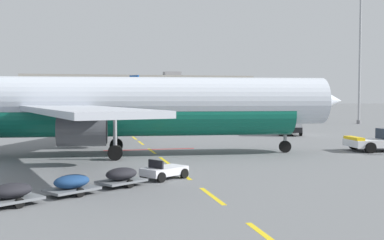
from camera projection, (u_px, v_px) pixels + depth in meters
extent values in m
plane|color=slate|center=(292.00, 131.00, 64.70)|extent=(400.00, 400.00, 0.00)
cube|color=yellow|center=(269.00, 238.00, 15.89)|extent=(0.24, 4.00, 0.01)
cube|color=yellow|center=(212.00, 196.00, 22.62)|extent=(0.24, 4.00, 0.01)
cube|color=yellow|center=(183.00, 174.00, 28.83)|extent=(0.24, 4.00, 0.01)
cube|color=yellow|center=(165.00, 161.00, 34.94)|extent=(0.24, 4.00, 0.01)
cube|color=yellow|center=(152.00, 151.00, 40.91)|extent=(0.24, 4.00, 0.01)
cube|color=yellow|center=(141.00, 143.00, 47.94)|extent=(0.24, 4.00, 0.01)
cube|color=yellow|center=(134.00, 138.00, 53.50)|extent=(0.24, 4.00, 0.01)
cube|color=yellow|center=(129.00, 134.00, 58.99)|extent=(0.24, 4.00, 0.01)
cube|color=yellow|center=(125.00, 131.00, 64.40)|extent=(0.24, 4.00, 0.01)
cube|color=yellow|center=(120.00, 128.00, 70.90)|extent=(0.24, 4.00, 0.01)
cube|color=yellow|center=(117.00, 125.00, 77.37)|extent=(0.24, 4.00, 0.01)
cube|color=yellow|center=(114.00, 123.00, 83.95)|extent=(0.24, 4.00, 0.01)
cube|color=yellow|center=(111.00, 121.00, 89.63)|extent=(0.24, 4.00, 0.01)
cube|color=yellow|center=(109.00, 119.00, 96.34)|extent=(0.24, 4.00, 0.01)
cube|color=yellow|center=(107.00, 118.00, 102.04)|extent=(0.24, 4.00, 0.01)
cube|color=#B21414|center=(150.00, 149.00, 42.12)|extent=(8.00, 0.40, 0.01)
cylinder|color=silver|center=(141.00, 101.00, 37.99)|extent=(30.32, 6.58, 3.80)
cylinder|color=#0F604C|center=(141.00, 114.00, 38.05)|extent=(24.72, 5.76, 3.50)
cone|color=silver|center=(322.00, 101.00, 40.10)|extent=(3.83, 4.03, 3.72)
cube|color=#192333|center=(310.00, 93.00, 39.92)|extent=(1.86, 2.99, 0.60)
cube|color=#B7BCC6|center=(96.00, 105.00, 45.86)|extent=(11.45, 17.45, 0.36)
cube|color=#B7BCC6|center=(80.00, 111.00, 29.05)|extent=(8.76, 17.66, 0.36)
cylinder|color=#4C4F54|center=(93.00, 122.00, 42.95)|extent=(3.38, 2.39, 2.10)
cylinder|color=black|center=(111.00, 122.00, 43.17)|extent=(0.29, 1.79, 1.79)
cylinder|color=#4C4F54|center=(82.00, 131.00, 32.07)|extent=(3.38, 2.39, 2.10)
cylinder|color=black|center=(106.00, 131.00, 32.30)|extent=(0.29, 1.79, 1.79)
cylinder|color=gray|center=(285.00, 131.00, 39.79)|extent=(0.28, 0.28, 2.67)
cylinder|color=black|center=(285.00, 147.00, 39.86)|extent=(1.01, 0.37, 0.99)
cylinder|color=gray|center=(116.00, 130.00, 40.41)|extent=(0.28, 0.28, 2.61)
cylinder|color=black|center=(116.00, 145.00, 40.82)|extent=(1.13, 0.45, 1.10)
cylinder|color=black|center=(116.00, 146.00, 40.13)|extent=(1.13, 0.45, 1.10)
cylinder|color=gray|center=(115.00, 135.00, 35.26)|extent=(0.28, 0.28, 2.61)
cylinder|color=black|center=(115.00, 152.00, 35.68)|extent=(1.13, 0.45, 1.10)
cylinder|color=black|center=(115.00, 153.00, 34.98)|extent=(1.13, 0.45, 1.10)
cube|color=silver|center=(383.00, 143.00, 41.07)|extent=(6.22, 3.31, 0.60)
cube|color=yellow|center=(354.00, 138.00, 40.66)|extent=(0.92, 2.57, 0.24)
cylinder|color=black|center=(370.00, 148.00, 39.41)|extent=(0.93, 0.48, 0.90)
cylinder|color=black|center=(354.00, 144.00, 42.18)|extent=(0.93, 0.48, 0.90)
cylinder|color=silver|center=(164.00, 100.00, 127.65)|extent=(17.06, 23.32, 3.26)
cylinder|color=#0F479E|center=(164.00, 103.00, 127.69)|extent=(14.18, 19.17, 3.00)
cone|color=silver|center=(200.00, 100.00, 118.87)|extent=(4.33, 4.28, 3.20)
cone|color=silver|center=(131.00, 98.00, 136.82)|extent=(4.31, 4.54, 2.77)
cube|color=#192333|center=(197.00, 98.00, 119.45)|extent=(2.80, 2.50, 0.52)
cube|color=#0F479E|center=(134.00, 84.00, 135.61)|extent=(2.35, 3.32, 5.15)
cube|color=silver|center=(140.00, 97.00, 138.21)|extent=(6.10, 5.34, 0.21)
cube|color=silver|center=(125.00, 97.00, 134.18)|extent=(6.10, 5.34, 0.21)
cube|color=#B7BCC6|center=(174.00, 101.00, 135.33)|extent=(15.17, 7.63, 0.31)
cube|color=#B7BCC6|center=(134.00, 101.00, 124.65)|extent=(12.08, 14.14, 0.31)
cylinder|color=#4C4F54|center=(167.00, 105.00, 133.60)|extent=(3.03, 3.29, 1.80)
cylinder|color=black|center=(171.00, 105.00, 132.66)|extent=(1.33, 0.94, 1.53)
cylinder|color=#4C4F54|center=(142.00, 106.00, 126.68)|extent=(3.03, 3.29, 1.80)
cylinder|color=black|center=(145.00, 106.00, 125.75)|extent=(1.33, 0.94, 1.53)
cylinder|color=gray|center=(192.00, 108.00, 120.81)|extent=(0.24, 0.24, 2.29)
cylinder|color=black|center=(192.00, 113.00, 120.87)|extent=(0.67, 0.84, 0.85)
cylinder|color=gray|center=(165.00, 107.00, 130.56)|extent=(0.24, 0.24, 2.24)
cylinder|color=black|center=(166.00, 111.00, 130.83)|extent=(0.77, 0.95, 0.94)
cylinder|color=black|center=(165.00, 111.00, 130.39)|extent=(0.77, 0.95, 0.94)
cylinder|color=gray|center=(153.00, 107.00, 127.29)|extent=(0.24, 0.24, 2.24)
cylinder|color=black|center=(154.00, 112.00, 127.57)|extent=(0.77, 0.95, 0.94)
cylinder|color=black|center=(152.00, 112.00, 127.13)|extent=(0.77, 0.95, 0.94)
cube|color=black|center=(288.00, 128.00, 58.75)|extent=(4.32, 7.39, 0.60)
cube|color=gray|center=(285.00, 120.00, 61.01)|extent=(2.89, 2.94, 1.10)
cube|color=#192333|center=(284.00, 119.00, 62.15)|extent=(1.86, 0.61, 0.64)
cube|color=silver|center=(289.00, 118.00, 57.70)|extent=(3.67, 5.25, 2.10)
cylinder|color=black|center=(276.00, 129.00, 61.06)|extent=(0.55, 1.00, 0.96)
cylinder|color=black|center=(295.00, 129.00, 60.92)|extent=(0.55, 1.00, 0.96)
cylinder|color=black|center=(280.00, 132.00, 56.60)|extent=(0.55, 1.00, 0.96)
cylinder|color=black|center=(301.00, 132.00, 56.45)|extent=(0.55, 1.00, 0.96)
cube|color=silver|center=(164.00, 171.00, 27.25)|extent=(2.94, 2.61, 0.44)
cube|color=black|center=(156.00, 165.00, 26.75)|extent=(0.73, 1.00, 0.56)
cylinder|color=black|center=(167.00, 171.00, 28.40)|extent=(0.57, 0.46, 0.56)
cylinder|color=black|center=(184.00, 173.00, 27.45)|extent=(0.57, 0.46, 0.56)
cylinder|color=black|center=(144.00, 175.00, 27.06)|extent=(0.57, 0.46, 0.56)
cylinder|color=black|center=(161.00, 177.00, 26.11)|extent=(0.57, 0.46, 0.56)
cube|color=slate|center=(121.00, 181.00, 24.98)|extent=(2.83, 2.58, 0.12)
ellipsoid|color=black|center=(121.00, 174.00, 24.96)|extent=(2.18, 2.01, 0.64)
cylinder|color=black|center=(113.00, 181.00, 25.44)|extent=(0.44, 0.36, 0.44)
cylinder|color=black|center=(130.00, 184.00, 24.52)|extent=(0.44, 0.36, 0.44)
cube|color=slate|center=(72.00, 189.00, 22.77)|extent=(2.83, 2.58, 0.12)
ellipsoid|color=navy|center=(72.00, 181.00, 22.75)|extent=(2.18, 2.01, 0.64)
cylinder|color=black|center=(64.00, 189.00, 23.23)|extent=(0.44, 0.36, 0.44)
cylinder|color=black|center=(80.00, 193.00, 22.32)|extent=(0.44, 0.36, 0.44)
cube|color=slate|center=(12.00, 199.00, 20.57)|extent=(2.83, 2.58, 0.12)
ellipsoid|color=black|center=(11.00, 191.00, 20.55)|extent=(2.18, 2.01, 0.64)
cylinder|color=black|center=(4.00, 198.00, 21.03)|extent=(0.44, 0.36, 0.44)
cylinder|color=black|center=(19.00, 203.00, 20.11)|extent=(0.44, 0.36, 0.44)
cylinder|color=slate|center=(359.00, 122.00, 80.53)|extent=(0.70, 0.70, 0.60)
cylinder|color=#9EA0A5|center=(360.00, 53.00, 79.95)|extent=(0.36, 0.36, 23.59)
cube|color=#9E998E|center=(139.00, 92.00, 173.84)|extent=(80.81, 18.56, 11.91)
cube|color=#192333|center=(143.00, 90.00, 164.74)|extent=(74.34, 0.12, 4.29)
cube|color=gray|center=(172.00, 74.00, 176.31)|extent=(6.00, 5.00, 1.60)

